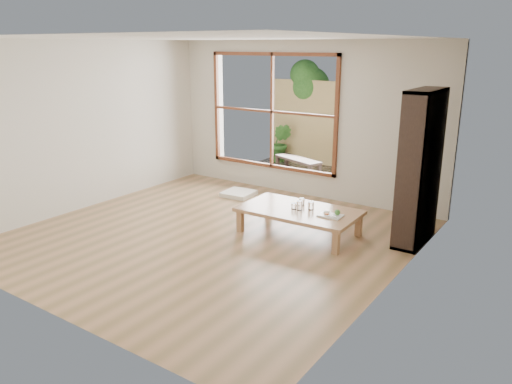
# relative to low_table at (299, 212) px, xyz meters

# --- Properties ---
(ground) EXTENTS (5.00, 5.00, 0.00)m
(ground) POSITION_rel_low_table_xyz_m (-0.92, -0.75, -0.31)
(ground) COLOR #AC7E56
(ground) RESTS_ON ground
(low_table) EXTENTS (1.64, 0.95, 0.35)m
(low_table) POSITION_rel_low_table_xyz_m (0.00, 0.00, 0.00)
(low_table) COLOR #AA7952
(low_table) RESTS_ON ground
(floor_cushion) EXTENTS (0.53, 0.53, 0.07)m
(floor_cushion) POSITION_rel_low_table_xyz_m (-1.76, 0.99, -0.27)
(floor_cushion) COLOR white
(floor_cushion) RESTS_ON ground
(bookshelf) EXTENTS (0.32, 0.90, 2.00)m
(bookshelf) POSITION_rel_low_table_xyz_m (1.40, 0.62, 0.69)
(bookshelf) COLOR #31221B
(bookshelf) RESTS_ON ground
(glass_tall) EXTENTS (0.07, 0.07, 0.13)m
(glass_tall) POSITION_rel_low_table_xyz_m (0.02, -0.04, 0.11)
(glass_tall) COLOR silver
(glass_tall) RESTS_ON low_table
(glass_mid) EXTENTS (0.08, 0.08, 0.11)m
(glass_mid) POSITION_rel_low_table_xyz_m (0.14, 0.07, 0.10)
(glass_mid) COLOR silver
(glass_mid) RESTS_ON low_table
(glass_short) EXTENTS (0.08, 0.08, 0.10)m
(glass_short) POSITION_rel_low_table_xyz_m (-0.07, 0.18, 0.09)
(glass_short) COLOR silver
(glass_short) RESTS_ON low_table
(glass_small) EXTENTS (0.07, 0.07, 0.09)m
(glass_small) POSITION_rel_low_table_xyz_m (-0.06, -0.04, 0.09)
(glass_small) COLOR silver
(glass_small) RESTS_ON low_table
(food_tray) EXTENTS (0.31, 0.23, 0.10)m
(food_tray) POSITION_rel_low_table_xyz_m (0.50, -0.01, 0.06)
(food_tray) COLOR white
(food_tray) RESTS_ON low_table
(deck) EXTENTS (2.80, 2.00, 0.05)m
(deck) POSITION_rel_low_table_xyz_m (-1.52, 2.81, -0.31)
(deck) COLOR #3E372D
(deck) RESTS_ON ground
(garden_bench) EXTENTS (1.12, 0.68, 0.34)m
(garden_bench) POSITION_rel_low_table_xyz_m (-1.57, 2.71, -0.00)
(garden_bench) COLOR #31221B
(garden_bench) RESTS_ON deck
(bamboo_fence) EXTENTS (2.80, 0.06, 1.80)m
(bamboo_fence) POSITION_rel_low_table_xyz_m (-1.52, 3.81, 0.59)
(bamboo_fence) COLOR tan
(bamboo_fence) RESTS_ON ground
(shrub_right) EXTENTS (0.95, 0.87, 0.91)m
(shrub_right) POSITION_rel_low_table_xyz_m (-0.62, 3.40, 0.17)
(shrub_right) COLOR #3A6A27
(shrub_right) RESTS_ON deck
(shrub_left) EXTENTS (0.53, 0.46, 0.85)m
(shrub_left) POSITION_rel_low_table_xyz_m (-2.49, 3.54, 0.14)
(shrub_left) COLOR #3A6A27
(shrub_left) RESTS_ON deck
(garden_tree) EXTENTS (1.04, 0.85, 2.22)m
(garden_tree) POSITION_rel_low_table_xyz_m (-2.20, 4.12, 1.31)
(garden_tree) COLOR #4C3D2D
(garden_tree) RESTS_ON ground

